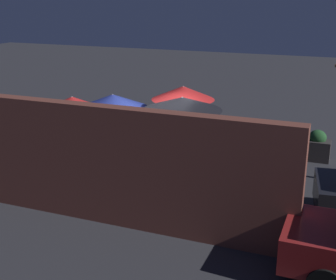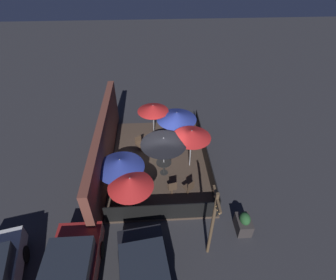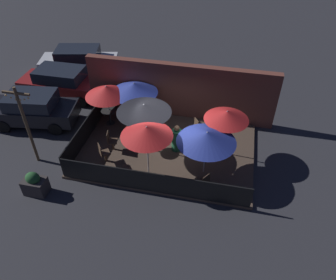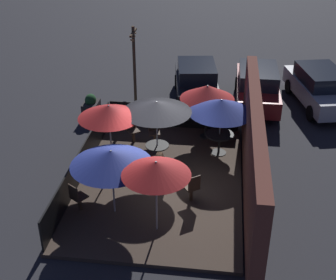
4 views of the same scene
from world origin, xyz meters
name	(u,v)px [view 1 (image 1 of 4)]	position (x,y,z in m)	size (l,w,h in m)	color
ground_plane	(151,178)	(0.00, 0.00, 0.00)	(60.00, 60.00, 0.00)	#2D2D33
patio_deck	(150,176)	(0.00, 0.00, 0.06)	(7.49, 5.14, 0.12)	#47382D
building_wall	(101,164)	(0.00, 2.80, 1.40)	(9.09, 0.36, 2.81)	brown
fence_front	(181,135)	(0.00, -2.52, 0.59)	(7.29, 0.05, 0.95)	black
fence_side_left	(280,177)	(-3.70, 0.00, 0.59)	(0.05, 4.94, 0.95)	black
patio_umbrella_0	(182,104)	(-0.89, -0.22, 2.27)	(2.23, 2.23, 2.33)	#B2B2B7
patio_umbrella_1	(248,140)	(-3.08, 1.27, 1.90)	(1.96, 1.96, 2.04)	#B2B2B7
patio_umbrella_2	(195,140)	(-1.94, 1.79, 1.91)	(2.19, 2.19, 2.04)	#B2B2B7
patio_umbrella_3	(113,101)	(1.75, -1.08, 1.93)	(2.28, 2.28, 2.03)	#B2B2B7
patio_umbrella_4	(183,93)	(-0.39, -1.63, 2.25)	(1.95, 1.95, 2.34)	#B2B2B7
patio_umbrella_5	(72,103)	(2.37, 0.25, 2.09)	(1.81, 1.81, 2.17)	#B2B2B7
dining_table_0	(182,157)	(-0.89, -0.22, 0.72)	(0.77, 0.77, 0.76)	black
dining_table_1	(246,187)	(-3.08, 1.27, 0.72)	(0.77, 0.77, 0.77)	black
dining_table_2	(194,188)	(-1.94, 1.79, 0.72)	(0.98, 0.98, 0.75)	black
patio_chair_0	(126,132)	(1.86, -2.12, 0.62)	(0.56, 0.56, 0.92)	#4C3828
patio_chair_1	(242,154)	(-2.39, -1.35, 0.61)	(0.56, 0.56, 0.91)	#4C3828
patio_chair_2	(234,163)	(-2.35, -0.54, 0.61)	(0.48, 0.48, 0.91)	#4C3828
patio_chair_3	(101,166)	(1.00, 1.09, 0.63)	(0.56, 0.56, 0.94)	#4C3828
patron_0	(137,155)	(0.41, 0.05, 0.68)	(0.57, 0.57, 1.28)	#236642
planter_box	(317,147)	(-4.34, -3.43, 0.45)	(0.85, 0.60, 1.01)	#332D2D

